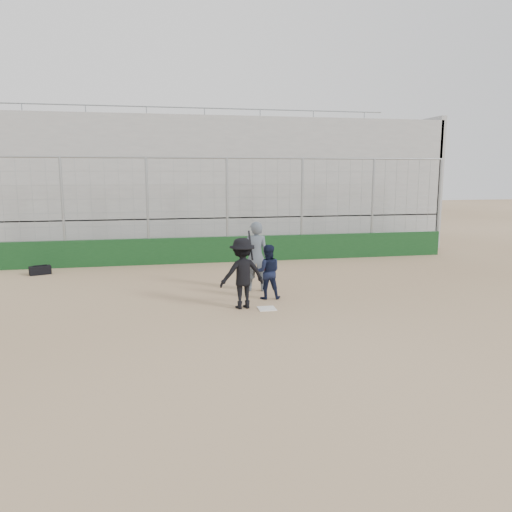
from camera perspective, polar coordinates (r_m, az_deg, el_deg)
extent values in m
plane|color=#856648|center=(12.86, 1.24, -6.08)|extent=(90.00, 90.00, 0.00)
cube|color=white|center=(12.86, 1.25, -6.03)|extent=(0.44, 0.44, 0.02)
cube|color=#103315|center=(19.50, -3.27, 0.80)|extent=(18.00, 0.25, 1.00)
cylinder|color=gray|center=(19.33, -3.31, 5.19)|extent=(0.10, 0.10, 4.00)
cylinder|color=gray|center=(22.45, 20.18, 5.23)|extent=(0.10, 0.10, 4.00)
cylinder|color=gray|center=(19.28, -3.37, 11.13)|extent=(18.00, 0.07, 0.07)
cube|color=gray|center=(24.33, -4.94, 3.23)|extent=(20.00, 6.70, 1.60)
cube|color=gray|center=(24.19, -5.04, 10.08)|extent=(20.00, 6.70, 4.20)
cube|color=gray|center=(27.20, 16.63, 7.97)|extent=(0.25, 6.70, 6.10)
cylinder|color=gray|center=(27.52, -5.91, 16.47)|extent=(20.00, 0.06, 0.06)
imported|color=black|center=(12.77, -1.59, -1.98)|extent=(1.29, 0.90, 1.82)
cylinder|color=black|center=(12.84, -0.62, 1.25)|extent=(0.07, 0.57, 0.71)
imported|color=black|center=(13.76, 1.32, -2.91)|extent=(0.81, 0.67, 0.99)
sphere|color=maroon|center=(13.68, 1.32, -1.25)|extent=(0.28, 0.28, 0.28)
imported|color=#4D5762|center=(14.61, -0.03, -0.45)|extent=(0.83, 0.62, 1.85)
cube|color=black|center=(18.61, -23.44, -1.51)|extent=(0.75, 0.52, 0.29)
cylinder|color=black|center=(18.58, -23.48, -1.00)|extent=(0.43, 0.20, 0.04)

